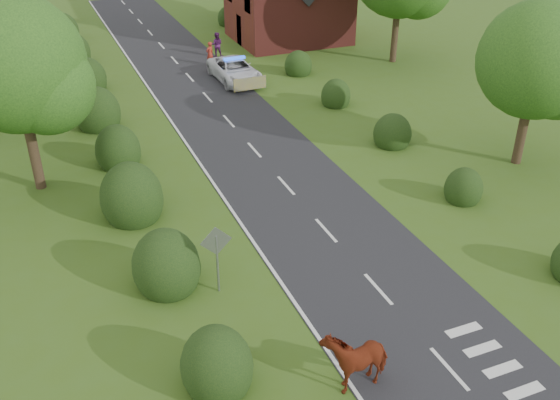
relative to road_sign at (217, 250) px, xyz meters
name	(u,v)px	position (x,y,z in m)	size (l,w,h in m)	color
ground	(378,289)	(5.00, -2.00, -1.65)	(120.00, 120.00, 0.00)	#3D5E19
road	(235,128)	(5.00, 13.00, -1.64)	(6.00, 70.00, 0.02)	black
road_markings	(218,148)	(3.40, 10.93, -1.63)	(4.96, 70.00, 0.01)	white
hedgerow_left	(120,161)	(-1.51, 9.69, -0.91)	(2.75, 50.41, 3.00)	black
hedgerow_right	(380,126)	(11.60, 9.21, -1.10)	(2.10, 45.78, 2.10)	black
tree_left_a	(23,70)	(-4.75, 9.86, 3.69)	(5.74, 5.60, 8.38)	#332316
tree_right_a	(542,65)	(16.23, 3.87, 3.09)	(5.33, 5.20, 7.56)	#332316
road_sign	(217,250)	(0.00, 0.00, 0.00)	(1.06, 0.08, 2.53)	gray
cow	(355,359)	(2.29, -5.28, -0.91)	(1.11, 2.11, 1.50)	maroon
police_van	(235,70)	(7.50, 20.22, -0.95)	(2.50, 5.17, 1.55)	silver
pedestrian_red	(210,54)	(6.99, 23.92, -0.83)	(0.60, 0.39, 1.64)	#A42C20
pedestrian_purple	(217,45)	(8.06, 25.76, -0.79)	(0.84, 0.65, 1.73)	#541C58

